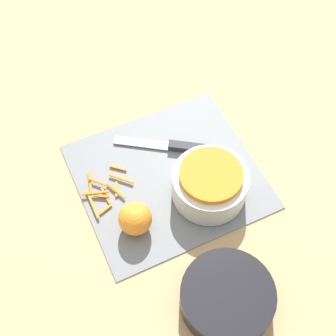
{
  "coord_description": "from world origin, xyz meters",
  "views": [
    {
      "loc": [
        0.23,
        0.49,
        0.9
      ],
      "look_at": [
        0.0,
        0.0,
        0.04
      ],
      "focal_mm": 50.0,
      "sensor_mm": 36.0,
      "label": 1
    }
  ],
  "objects_px": {
    "orange_left": "(135,219)",
    "bowl_dark": "(227,297)",
    "knife": "(179,147)",
    "bowl_speckled": "(210,184)"
  },
  "relations": [
    {
      "from": "orange_left",
      "to": "bowl_dark",
      "type": "bearing_deg",
      "value": 113.62
    },
    {
      "from": "bowl_speckled",
      "to": "bowl_dark",
      "type": "distance_m",
      "value": 0.24
    },
    {
      "from": "orange_left",
      "to": "knife",
      "type": "bearing_deg",
      "value": -140.03
    },
    {
      "from": "knife",
      "to": "bowl_dark",
      "type": "bearing_deg",
      "value": 112.17
    },
    {
      "from": "bowl_speckled",
      "to": "knife",
      "type": "bearing_deg",
      "value": -87.06
    },
    {
      "from": "bowl_dark",
      "to": "knife",
      "type": "distance_m",
      "value": 0.36
    },
    {
      "from": "bowl_dark",
      "to": "orange_left",
      "type": "relative_size",
      "value": 2.57
    },
    {
      "from": "bowl_dark",
      "to": "orange_left",
      "type": "bearing_deg",
      "value": -66.38
    },
    {
      "from": "bowl_speckled",
      "to": "bowl_dark",
      "type": "height_order",
      "value": "bowl_speckled"
    },
    {
      "from": "bowl_dark",
      "to": "knife",
      "type": "height_order",
      "value": "bowl_dark"
    }
  ]
}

